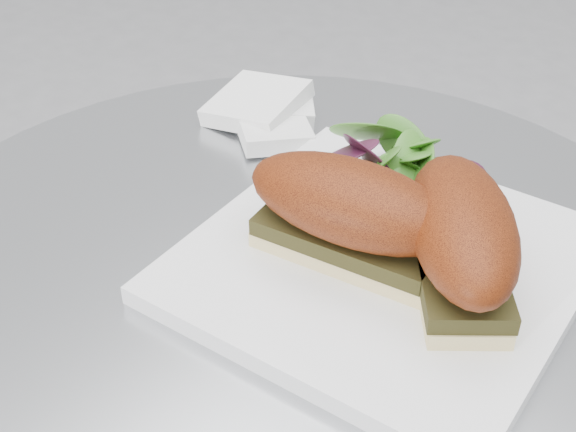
# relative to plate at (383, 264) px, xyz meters

# --- Properties ---
(plate) EXTENTS (0.31, 0.31, 0.02)m
(plate) POSITION_rel_plate_xyz_m (0.00, 0.00, 0.00)
(plate) COLOR white
(plate) RESTS_ON table
(sandwich_left) EXTENTS (0.18, 0.10, 0.08)m
(sandwich_left) POSITION_rel_plate_xyz_m (-0.02, -0.02, 0.05)
(sandwich_left) COLOR #F4E299
(sandwich_left) RESTS_ON plate
(sandwich_right) EXTENTS (0.16, 0.18, 0.08)m
(sandwich_right) POSITION_rel_plate_xyz_m (0.06, 0.01, 0.05)
(sandwich_right) COLOR #F4E299
(sandwich_right) RESTS_ON plate
(salad) EXTENTS (0.12, 0.12, 0.05)m
(salad) POSITION_rel_plate_xyz_m (-0.04, 0.09, 0.03)
(salad) COLOR #4F8A2D
(salad) RESTS_ON plate
(napkin) EXTENTS (0.13, 0.13, 0.02)m
(napkin) POSITION_rel_plate_xyz_m (-0.22, 0.11, 0.00)
(napkin) COLOR white
(napkin) RESTS_ON table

